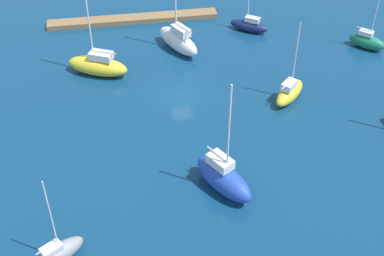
{
  "coord_description": "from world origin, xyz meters",
  "views": [
    {
      "loc": [
        6.67,
        49.89,
        36.88
      ],
      "look_at": [
        0.0,
        7.72,
        1.5
      ],
      "focal_mm": 50.06,
      "sensor_mm": 36.0,
      "label": 1
    }
  ],
  "objects_px": {
    "pier_dock": "(133,19)",
    "sailboat_green_east_end": "(367,41)",
    "sailboat_white_far_south": "(178,40)",
    "sailboat_yellow_off_beacon": "(98,65)",
    "sailboat_navy_mid_basin": "(249,25)",
    "sailboat_blue_lone_south": "(223,178)",
    "sailboat_gray_by_breakwater": "(57,254)",
    "sailboat_yellow_lone_north": "(289,92)"
  },
  "relations": [
    {
      "from": "sailboat_gray_by_breakwater",
      "to": "sailboat_yellow_off_beacon",
      "type": "bearing_deg",
      "value": 48.19
    },
    {
      "from": "sailboat_green_east_end",
      "to": "sailboat_yellow_off_beacon",
      "type": "height_order",
      "value": "sailboat_yellow_off_beacon"
    },
    {
      "from": "sailboat_blue_lone_south",
      "to": "sailboat_navy_mid_basin",
      "type": "distance_m",
      "value": 30.54
    },
    {
      "from": "sailboat_yellow_lone_north",
      "to": "sailboat_green_east_end",
      "type": "distance_m",
      "value": 16.46
    },
    {
      "from": "sailboat_navy_mid_basin",
      "to": "sailboat_white_far_south",
      "type": "bearing_deg",
      "value": 52.56
    },
    {
      "from": "pier_dock",
      "to": "sailboat_navy_mid_basin",
      "type": "relative_size",
      "value": 3.14
    },
    {
      "from": "sailboat_white_far_south",
      "to": "sailboat_blue_lone_south",
      "type": "bearing_deg",
      "value": 152.79
    },
    {
      "from": "sailboat_white_far_south",
      "to": "sailboat_blue_lone_south",
      "type": "height_order",
      "value": "sailboat_white_far_south"
    },
    {
      "from": "sailboat_white_far_south",
      "to": "sailboat_yellow_off_beacon",
      "type": "xyz_separation_m",
      "value": [
        10.44,
        4.05,
        -0.18
      ]
    },
    {
      "from": "pier_dock",
      "to": "sailboat_green_east_end",
      "type": "relative_size",
      "value": 2.73
    },
    {
      "from": "pier_dock",
      "to": "sailboat_green_east_end",
      "type": "distance_m",
      "value": 32.16
    },
    {
      "from": "sailboat_white_far_south",
      "to": "sailboat_yellow_lone_north",
      "type": "xyz_separation_m",
      "value": [
        -11.05,
        12.82,
        -0.42
      ]
    },
    {
      "from": "pier_dock",
      "to": "sailboat_navy_mid_basin",
      "type": "distance_m",
      "value": 16.5
    },
    {
      "from": "sailboat_yellow_lone_north",
      "to": "sailboat_gray_by_breakwater",
      "type": "relative_size",
      "value": 1.07
    },
    {
      "from": "sailboat_yellow_lone_north",
      "to": "sailboat_yellow_off_beacon",
      "type": "bearing_deg",
      "value": 111.46
    },
    {
      "from": "pier_dock",
      "to": "sailboat_green_east_end",
      "type": "xyz_separation_m",
      "value": [
        -29.79,
        12.1,
        0.68
      ]
    },
    {
      "from": "sailboat_blue_lone_south",
      "to": "sailboat_gray_by_breakwater",
      "type": "distance_m",
      "value": 16.25
    },
    {
      "from": "sailboat_navy_mid_basin",
      "to": "sailboat_yellow_off_beacon",
      "type": "relative_size",
      "value": 0.53
    },
    {
      "from": "sailboat_gray_by_breakwater",
      "to": "sailboat_blue_lone_south",
      "type": "bearing_deg",
      "value": -12.16
    },
    {
      "from": "sailboat_yellow_lone_north",
      "to": "sailboat_blue_lone_south",
      "type": "distance_m",
      "value": 16.42
    },
    {
      "from": "pier_dock",
      "to": "sailboat_blue_lone_south",
      "type": "height_order",
      "value": "sailboat_blue_lone_south"
    },
    {
      "from": "sailboat_white_far_south",
      "to": "sailboat_green_east_end",
      "type": "bearing_deg",
      "value": -126.55
    },
    {
      "from": "pier_dock",
      "to": "sailboat_blue_lone_south",
      "type": "relative_size",
      "value": 1.95
    },
    {
      "from": "sailboat_blue_lone_south",
      "to": "sailboat_green_east_end",
      "type": "distance_m",
      "value": 32.56
    },
    {
      "from": "pier_dock",
      "to": "sailboat_yellow_off_beacon",
      "type": "distance_m",
      "value": 13.85
    },
    {
      "from": "sailboat_gray_by_breakwater",
      "to": "sailboat_yellow_off_beacon",
      "type": "distance_m",
      "value": 27.74
    },
    {
      "from": "sailboat_yellow_lone_north",
      "to": "sailboat_yellow_off_beacon",
      "type": "height_order",
      "value": "sailboat_yellow_off_beacon"
    },
    {
      "from": "sailboat_blue_lone_south",
      "to": "sailboat_yellow_lone_north",
      "type": "bearing_deg",
      "value": 109.65
    },
    {
      "from": "pier_dock",
      "to": "sailboat_green_east_end",
      "type": "bearing_deg",
      "value": 157.9
    },
    {
      "from": "sailboat_navy_mid_basin",
      "to": "pier_dock",
      "type": "bearing_deg",
      "value": 15.25
    },
    {
      "from": "sailboat_yellow_off_beacon",
      "to": "sailboat_gray_by_breakwater",
      "type": "bearing_deg",
      "value": 106.27
    },
    {
      "from": "sailboat_yellow_lone_north",
      "to": "sailboat_gray_by_breakwater",
      "type": "xyz_separation_m",
      "value": [
        25.45,
        18.68,
        -0.16
      ]
    },
    {
      "from": "pier_dock",
      "to": "sailboat_white_far_south",
      "type": "distance_m",
      "value": 10.31
    },
    {
      "from": "sailboat_gray_by_breakwater",
      "to": "sailboat_yellow_off_beacon",
      "type": "xyz_separation_m",
      "value": [
        -3.97,
        -27.45,
        0.4
      ]
    },
    {
      "from": "sailboat_white_far_south",
      "to": "sailboat_gray_by_breakwater",
      "type": "relative_size",
      "value": 1.49
    },
    {
      "from": "sailboat_gray_by_breakwater",
      "to": "sailboat_green_east_end",
      "type": "bearing_deg",
      "value": 2.34
    },
    {
      "from": "sailboat_white_far_south",
      "to": "sailboat_gray_by_breakwater",
      "type": "bearing_deg",
      "value": 126.62
    },
    {
      "from": "pier_dock",
      "to": "sailboat_yellow_lone_north",
      "type": "distance_m",
      "value": 27.1
    },
    {
      "from": "sailboat_blue_lone_south",
      "to": "sailboat_white_far_south",
      "type": "bearing_deg",
      "value": 150.29
    },
    {
      "from": "pier_dock",
      "to": "sailboat_navy_mid_basin",
      "type": "xyz_separation_m",
      "value": [
        -15.6,
        5.34,
        0.55
      ]
    },
    {
      "from": "sailboat_blue_lone_south",
      "to": "sailboat_navy_mid_basin",
      "type": "relative_size",
      "value": 1.61
    },
    {
      "from": "sailboat_blue_lone_south",
      "to": "sailboat_gray_by_breakwater",
      "type": "xyz_separation_m",
      "value": [
        15.11,
        5.93,
        -0.6
      ]
    }
  ]
}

